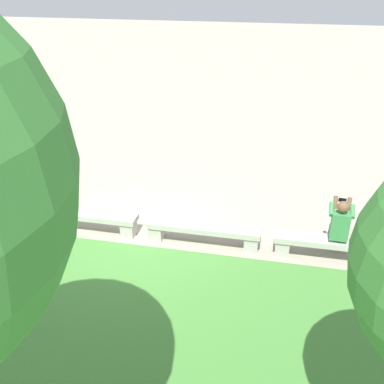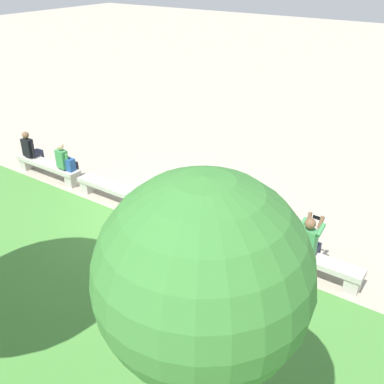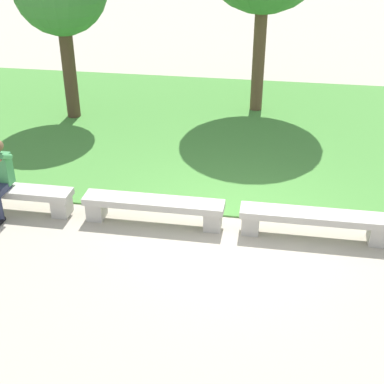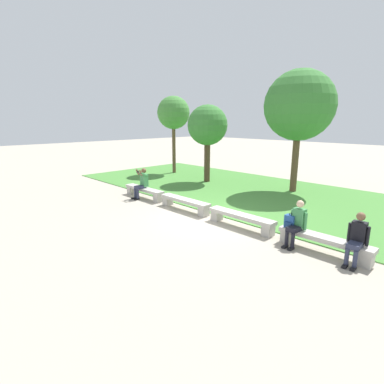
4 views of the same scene
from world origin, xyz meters
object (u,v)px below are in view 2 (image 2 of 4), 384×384
object	(u,v)px
bench_main	(305,260)
person_companion	(31,149)
bench_far	(48,167)
backpack	(70,165)
person_photographer	(310,241)
person_distant	(65,161)
bench_mid	(114,191)
tree_left_background	(203,281)
bench_near	(198,221)

from	to	relation	value
bench_main	person_companion	world-z (taller)	person_companion
bench_far	backpack	distance (m)	1.00
bench_far	person_companion	distance (m)	0.85
person_photographer	person_distant	world-z (taller)	person_photographer
bench_mid	tree_left_background	world-z (taller)	tree_left_background
bench_main	person_companion	distance (m)	8.71
bench_near	backpack	size ratio (longest dim) A/B	5.56
bench_mid	bench_far	bearing A→B (deg)	0.00
person_companion	tree_left_background	world-z (taller)	tree_left_background
bench_near	bench_mid	distance (m)	2.65
bench_near	tree_left_background	bearing A→B (deg)	124.31
person_distant	person_companion	distance (m)	1.51
bench_main	bench_far	distance (m)	7.94
person_distant	person_companion	xyz separation A→B (m)	(1.51, -0.00, 0.00)
person_distant	backpack	bearing A→B (deg)	170.90
bench_mid	person_photographer	size ratio (longest dim) A/B	1.80
person_photographer	person_companion	bearing A→B (deg)	0.07
bench_far	person_distant	xyz separation A→B (m)	(-0.74, -0.07, 0.36)
bench_far	person_photographer	xyz separation A→B (m)	(-7.96, -0.08, 0.43)
tree_left_background	bench_main	bearing A→B (deg)	-84.08
bench_near	tree_left_background	distance (m)	6.18
bench_near	person_distant	size ratio (longest dim) A/B	1.89
bench_near	person_companion	size ratio (longest dim) A/B	1.89
person_companion	bench_far	bearing A→B (deg)	175.04
person_photographer	person_companion	distance (m)	8.73
bench_near	person_companion	distance (m)	6.07
person_distant	person_photographer	bearing A→B (deg)	-179.91
bench_near	bench_main	bearing A→B (deg)	180.00
bench_mid	backpack	distance (m)	1.72
bench_main	bench_far	world-z (taller)	same
bench_far	person_distant	size ratio (longest dim) A/B	1.89
bench_main	bench_mid	distance (m)	5.29
bench_mid	person_photographer	xyz separation A→B (m)	(-5.32, -0.08, 0.43)
bench_near	person_photographer	bearing A→B (deg)	-178.33
bench_main	bench_near	distance (m)	2.65
bench_far	person_companion	world-z (taller)	person_companion
tree_left_background	bench_near	bearing A→B (deg)	-55.69
bench_near	person_companion	xyz separation A→B (m)	(6.06, -0.07, 0.36)
bench_near	bench_mid	size ratio (longest dim) A/B	1.00
bench_main	person_companion	xyz separation A→B (m)	(8.70, -0.07, 0.36)
bench_main	bench_mid	xyz separation A→B (m)	(5.29, 0.00, 0.00)
bench_mid	person_companion	distance (m)	3.43
person_photographer	person_companion	world-z (taller)	person_photographer
bench_main	tree_left_background	bearing A→B (deg)	95.92
bench_near	backpack	bearing A→B (deg)	-0.43
bench_main	person_photographer	size ratio (longest dim) A/B	1.80
person_photographer	tree_left_background	distance (m)	5.22
person_photographer	person_distant	bearing A→B (deg)	0.09
person_distant	tree_left_background	xyz separation A→B (m)	(-7.67, 4.64, 2.38)
bench_main	person_distant	bearing A→B (deg)	-0.53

